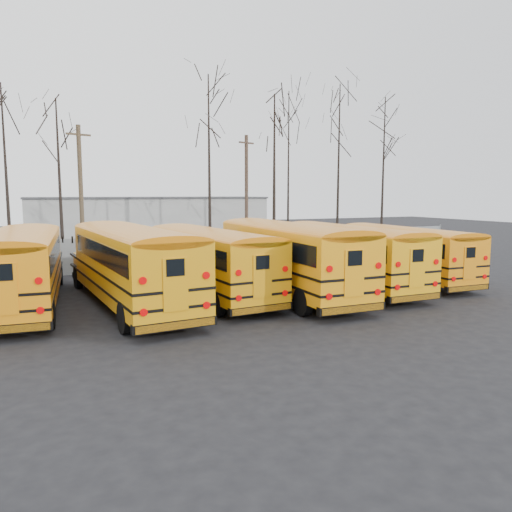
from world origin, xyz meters
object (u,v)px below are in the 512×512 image
bus_c (208,256)px  bus_f (403,249)px  bus_d (287,252)px  bus_e (347,251)px  utility_pole_left (81,195)px  bus_a (21,262)px  bus_b (131,259)px  utility_pole_right (246,191)px

bus_c → bus_f: 10.33m
bus_d → bus_f: (7.05, 0.74, -0.25)m
bus_d → bus_e: (3.37, 0.32, -0.14)m
bus_d → bus_c: bearing=163.6°
utility_pole_left → bus_a: bearing=-125.7°
bus_a → bus_c: size_ratio=1.04×
utility_pole_left → bus_b: bearing=-106.2°
bus_c → bus_d: bearing=-21.7°
bus_b → bus_c: bearing=6.3°
bus_d → utility_pole_right: size_ratio=1.29×
bus_c → bus_d: bus_d is taller
bus_a → bus_c: (7.27, -0.86, -0.06)m
bus_e → bus_f: 3.71m
bus_d → bus_f: bus_d is taller
bus_a → utility_pole_left: (3.26, 10.95, 2.54)m
utility_pole_left → utility_pole_right: 13.90m
bus_d → utility_pole_right: 18.87m
bus_a → bus_d: bus_d is taller
bus_e → bus_f: (3.68, 0.42, -0.11)m
bus_d → bus_e: size_ratio=1.08×
bus_e → utility_pole_right: bearing=83.1°
bus_e → bus_f: bus_e is taller
bus_b → bus_e: bearing=-4.8°
bus_b → bus_c: (3.39, 0.64, -0.14)m
bus_b → bus_e: size_ratio=1.09×
bus_a → bus_b: bearing=-16.3°
bus_a → bus_f: 17.63m
bus_e → bus_b: bearing=-179.6°
bus_c → bus_f: (10.32, -0.29, -0.11)m
bus_b → utility_pole_left: bearing=88.4°
bus_f → utility_pole_left: utility_pole_left is taller
bus_c → bus_f: bearing=-5.8°
bus_b → bus_c: 3.45m
bus_b → utility_pole_right: (12.38, 17.38, 2.74)m
bus_f → bus_a: bearing=178.7°
bus_b → bus_d: bearing=-7.8°
bus_f → bus_c: bearing=-179.2°
bus_b → utility_pole_right: 21.51m
bus_a → bus_b: 4.16m
bus_e → bus_d: bearing=-173.8°
utility_pole_left → bus_f: bearing=-59.3°
bus_c → bus_d: (3.27, -1.03, 0.14)m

